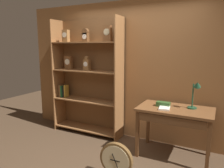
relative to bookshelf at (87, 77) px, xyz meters
The scene contains 7 objects.
back_wood_panel 0.97m from the bookshelf, 12.24° to the left, with size 4.80×0.05×2.60m, color brown.
bookshelf is the anchor object (origin of this frame).
workbench 1.88m from the bookshelf, ahead, with size 1.14×0.66×0.81m.
desk_lamp 2.09m from the bookshelf, ahead, with size 0.19×0.20×0.46m.
toolbox_small 1.66m from the bookshelf, ahead, with size 0.21×0.11×0.07m, color #2D5123.
open_repair_manual 1.73m from the bookshelf, 11.94° to the right, with size 0.16×0.22×0.03m, color silver.
round_clock_large 1.94m from the bookshelf, 43.90° to the right, with size 0.47×0.11×0.51m.
Camera 1 is at (1.46, -2.38, 1.77)m, focal length 34.40 mm.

